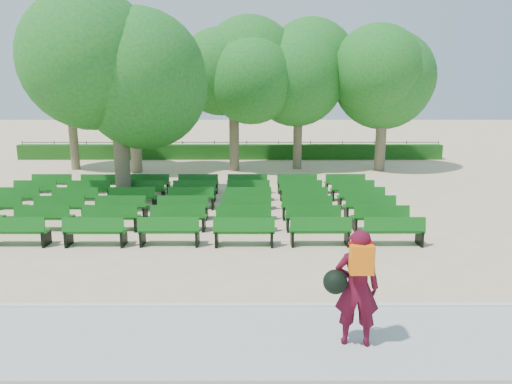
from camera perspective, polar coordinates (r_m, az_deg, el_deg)
The scene contains 9 objects.
ground at distance 14.65m, azimuth -6.09°, elevation -3.40°, with size 120.00×120.00×0.00m, color #CEB088.
paving at distance 7.83m, azimuth -11.85°, elevation -17.70°, with size 30.00×2.20×0.06m, color #AEAEA9.
curb at distance 8.81m, azimuth -10.33°, elevation -13.92°, with size 30.00×0.12×0.10m, color silver.
hedge at distance 28.29m, azimuth -3.23°, elevation 5.04°, with size 26.00×0.70×0.90m, color #194F14.
fence at distance 28.75m, azimuth -3.18°, elevation 4.24°, with size 26.00×0.10×1.02m, color black, non-canonical shape.
tree_line at distance 24.40m, azimuth -3.71°, elevation 2.85°, with size 21.80×6.80×7.04m, color #1E6C20, non-canonical shape.
bench_array at distance 15.40m, azimuth -8.50°, elevation -2.39°, with size 1.59×0.52×1.00m.
tree_among at distance 16.84m, azimuth -17.00°, elevation 13.26°, with size 4.97×4.97×6.65m.
person at distance 7.26m, azimuth 12.32°, elevation -11.43°, with size 0.90×0.56×1.86m.
Camera 1 is at (1.51, -14.05, 3.87)m, focal length 32.00 mm.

